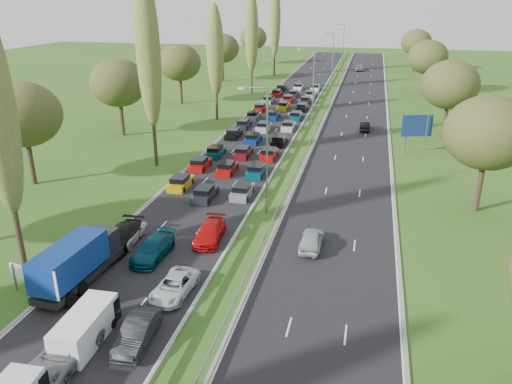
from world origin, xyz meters
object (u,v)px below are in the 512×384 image
Objects in this scene: near_car_3 at (121,237)px; info_sign at (19,274)px; direction_sign at (417,127)px; blue_lorry at (78,261)px; near_car_2 at (125,234)px; white_van_rear at (87,325)px.

near_car_3 is 8.64m from info_sign.
direction_sign reaches higher than info_sign.
blue_lorry is 3.97m from info_sign.
near_car_3 is 6.01m from blue_lorry.
blue_lorry is at bearing -92.87° from near_car_2.
info_sign reaches higher than near_car_2.
info_sign is (-3.63, -8.53, 0.68)m from near_car_2.
direction_sign reaches higher than blue_lorry.
near_car_3 is 40.88m from direction_sign.
direction_sign reaches higher than near_car_3.
direction_sign is at bearing 59.94° from blue_lorry.
near_car_3 is at bearing 92.15° from blue_lorry.
white_van_rear is 0.96× the size of direction_sign.
near_car_2 is at bearing -128.73° from direction_sign.
near_car_3 is 1.11× the size of white_van_rear.
direction_sign reaches higher than near_car_2.
direction_sign is (21.40, 43.65, 2.54)m from white_van_rear.
near_car_2 is 0.97× the size of white_van_rear.
white_van_rear is 2.37× the size of info_sign.
direction_sign is at bearing 54.19° from info_sign.
near_car_3 is 0.68× the size of blue_lorry.
blue_lorry is 3.88× the size of info_sign.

